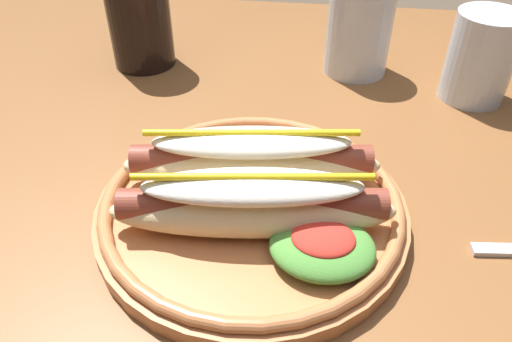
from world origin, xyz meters
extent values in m
cube|color=brown|center=(0.00, 0.00, 0.72)|extent=(1.19, 0.99, 0.04)
cylinder|color=brown|center=(-0.51, 0.40, 0.35)|extent=(0.06, 0.06, 0.70)
cylinder|color=#B77042|center=(-0.01, -0.06, 0.75)|extent=(0.28, 0.28, 0.02)
torus|color=#B77042|center=(-0.01, -0.06, 0.76)|extent=(0.27, 0.27, 0.01)
ellipsoid|color=beige|center=(0.00, -0.09, 0.78)|extent=(0.24, 0.08, 0.04)
cylinder|color=brown|center=(0.00, -0.09, 0.78)|extent=(0.22, 0.05, 0.03)
ellipsoid|color=silver|center=(0.00, -0.09, 0.80)|extent=(0.18, 0.07, 0.02)
cylinder|color=yellow|center=(0.00, -0.09, 0.81)|extent=(0.19, 0.03, 0.01)
ellipsoid|color=beige|center=(-0.01, -0.03, 0.78)|extent=(0.24, 0.08, 0.04)
cylinder|color=brown|center=(-0.01, -0.03, 0.78)|extent=(0.22, 0.05, 0.03)
ellipsoid|color=silver|center=(-0.01, -0.03, 0.80)|extent=(0.18, 0.07, 0.02)
cylinder|color=yellow|center=(-0.01, -0.03, 0.81)|extent=(0.19, 0.03, 0.01)
ellipsoid|color=#4C8C38|center=(0.06, -0.11, 0.77)|extent=(0.08, 0.07, 0.02)
ellipsoid|color=red|center=(0.06, -0.11, 0.78)|extent=(0.05, 0.04, 0.01)
cylinder|color=black|center=(-0.19, 0.23, 0.81)|extent=(0.08, 0.08, 0.14)
cylinder|color=silver|center=(0.23, 0.19, 0.79)|extent=(0.08, 0.08, 0.11)
cylinder|color=silver|center=(0.09, 0.25, 0.80)|extent=(0.08, 0.08, 0.12)
camera|label=1|loc=(0.04, -0.38, 1.05)|focal=34.56mm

